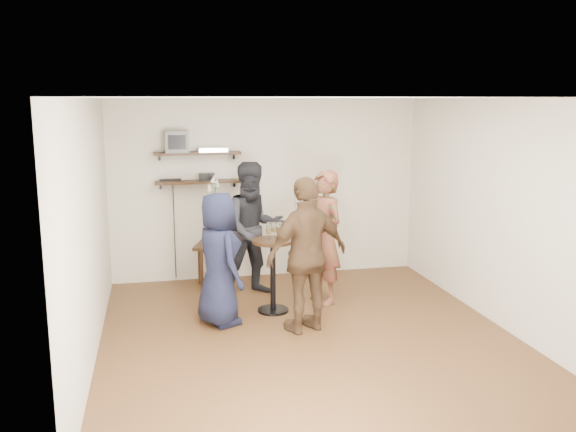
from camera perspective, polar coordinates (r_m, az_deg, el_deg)
The scene contains 18 objects.
room at distance 6.51m, azimuth 1.99°, elevation -0.55°, with size 4.58×5.08×2.68m.
shelf_upper at distance 8.61m, azimuth -8.47°, elevation 5.83°, with size 1.20×0.25×0.04m, color black.
shelf_lower at distance 8.65m, azimuth -8.40°, elevation 3.18°, with size 1.20×0.25×0.04m, color black.
crt_monitor at distance 8.58m, azimuth -10.39°, elevation 6.87°, with size 0.32×0.30×0.30m, color #59595B.
dvd_deck at distance 8.62m, azimuth -7.04°, elevation 6.19°, with size 0.40×0.24×0.06m, color silver.
radio at distance 8.65m, azimuth -7.61°, elevation 3.66°, with size 0.22×0.10×0.10m, color black.
power_strip at distance 8.68m, azimuth -10.96°, elevation 3.34°, with size 0.30×0.05×0.03m, color black.
side_table at distance 8.50m, azimuth -6.82°, elevation -3.31°, with size 0.65×0.65×0.62m.
vase_lilies at distance 8.40m, azimuth -6.89°, elevation -0.57°, with size 0.19×0.20×0.99m.
drinks_table at distance 7.48m, azimuth -1.42°, elevation -4.66°, with size 0.50×0.50×0.91m.
wine_glass_fl at distance 7.32m, azimuth -1.83°, elevation -1.31°, with size 0.07×0.07×0.20m.
wine_glass_fr at distance 7.37m, azimuth -0.80°, elevation -1.17°, with size 0.07×0.07×0.21m.
wine_glass_bl at distance 7.44m, azimuth -1.73°, elevation -1.10°, with size 0.07×0.07×0.20m.
wine_glass_br at distance 7.38m, azimuth -1.23°, elevation -1.14°, with size 0.07×0.07×0.21m.
person_plaid at distance 7.78m, azimuth 3.40°, elevation -2.00°, with size 0.63×0.41×1.71m, color #B0142F.
person_dark at distance 8.09m, azimuth -3.22°, elevation -1.23°, with size 0.87×0.68×1.79m, color black.
person_navy at distance 7.07m, azimuth -6.52°, elevation -4.03°, with size 0.76×0.49×1.56m, color black.
person_brown at distance 6.80m, azimuth 1.80°, elevation -3.68°, with size 1.03×0.43×1.76m, color #48311F.
Camera 1 is at (-1.59, -6.18, 2.58)m, focal length 38.00 mm.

